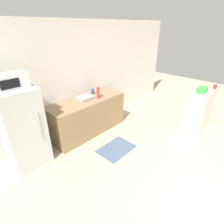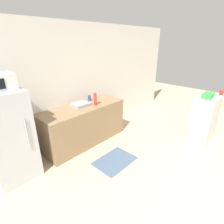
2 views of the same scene
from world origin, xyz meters
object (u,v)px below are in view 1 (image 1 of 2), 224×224
bottle_tall (98,93)px  jar (215,87)px  bottle_short (93,91)px  basket (202,90)px  refrigerator (22,128)px  microwave (10,81)px

bottle_tall → jar: jar is taller
bottle_short → basket: bearing=-57.4°
bottle_tall → refrigerator: bearing=175.8°
bottle_short → jar: size_ratio=1.34×
basket → bottle_short: bearing=122.6°
basket → microwave: bearing=148.8°
basket → jar: basket is taller
basket → jar: bearing=-16.6°
refrigerator → jar: 4.34m
refrigerator → microwave: (-0.00, -0.00, 0.89)m
refrigerator → bottle_short: (1.89, 0.19, 0.17)m
refrigerator → bottle_tall: size_ratio=5.60×
bottle_short → jar: (1.87, -2.32, 0.20)m
jar → microwave: bearing=150.4°
microwave → bottle_tall: (1.79, -0.13, -0.65)m
refrigerator → basket: bearing=-31.2°
refrigerator → basket: 3.86m
microwave → bottle_short: size_ratio=3.87×
jar → refrigerator: bearing=150.4°
bottle_short → jar: bearing=-51.2°
refrigerator → bottle_tall: bearing=-4.2°
bottle_short → refrigerator: bearing=-174.2°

